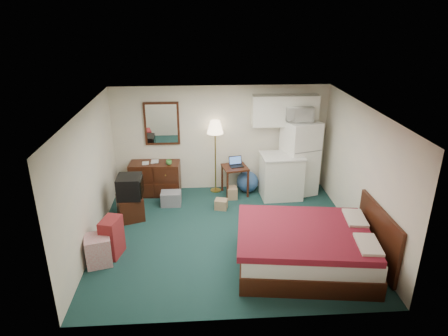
{
  "coord_description": "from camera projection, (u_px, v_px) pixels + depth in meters",
  "views": [
    {
      "loc": [
        -0.51,
        -6.69,
        4.13
      ],
      "look_at": [
        -0.04,
        0.49,
        1.22
      ],
      "focal_mm": 32.0,
      "sensor_mm": 36.0,
      "label": 1
    }
  ],
  "objects": [
    {
      "name": "floor",
      "position": [
        228.0,
        235.0,
        7.77
      ],
      "size": [
        5.0,
        4.5,
        0.01
      ],
      "primitive_type": "cube",
      "color": "black",
      "rests_on": "ground"
    },
    {
      "name": "tv_stand",
      "position": [
        130.0,
        208.0,
        8.31
      ],
      "size": [
        0.64,
        0.67,
        0.49
      ],
      "primitive_type": null,
      "rotation": [
        0.0,
        0.0,
        0.33
      ],
      "color": "#34120E",
      "rests_on": "floor"
    },
    {
      "name": "kitchen_counter",
      "position": [
        281.0,
        177.0,
        9.19
      ],
      "size": [
        0.94,
        0.73,
        0.99
      ],
      "primitive_type": null,
      "rotation": [
        0.0,
        0.0,
        0.05
      ],
      "color": "white",
      "rests_on": "floor"
    },
    {
      "name": "mirror",
      "position": [
        162.0,
        124.0,
        9.12
      ],
      "size": [
        0.8,
        0.06,
        1.0
      ],
      "primitive_type": null,
      "color": "white",
      "rests_on": "walls"
    },
    {
      "name": "exercise_ball",
      "position": [
        247.0,
        182.0,
        9.52
      ],
      "size": [
        0.62,
        0.62,
        0.51
      ],
      "primitive_type": "sphere",
      "rotation": [
        0.0,
        0.0,
        0.23
      ],
      "color": "#2E5086",
      "rests_on": "floor"
    },
    {
      "name": "file_bin",
      "position": [
        171.0,
        198.0,
        8.91
      ],
      "size": [
        0.45,
        0.34,
        0.31
      ],
      "primitive_type": null,
      "rotation": [
        0.0,
        0.0,
        -0.01
      ],
      "color": "gray",
      "rests_on": "floor"
    },
    {
      "name": "desk",
      "position": [
        235.0,
        180.0,
        9.36
      ],
      "size": [
        0.64,
        0.64,
        0.7
      ],
      "primitive_type": null,
      "rotation": [
        0.0,
        0.0,
        0.19
      ],
      "color": "#34120E",
      "rests_on": "floor"
    },
    {
      "name": "mug",
      "position": [
        169.0,
        162.0,
        9.08
      ],
      "size": [
        0.15,
        0.13,
        0.14
      ],
      "primitive_type": "imported",
      "rotation": [
        0.0,
        0.0,
        -0.15
      ],
      "color": "#48923B",
      "rests_on": "dresser"
    },
    {
      "name": "walls",
      "position": [
        228.0,
        176.0,
        7.3
      ],
      "size": [
        5.01,
        4.51,
        2.5
      ],
      "color": "beige",
      "rests_on": "floor"
    },
    {
      "name": "laptop",
      "position": [
        237.0,
        162.0,
        9.2
      ],
      "size": [
        0.35,
        0.3,
        0.21
      ],
      "primitive_type": null,
      "rotation": [
        0.0,
        0.0,
        0.2
      ],
      "color": "black",
      "rests_on": "desk"
    },
    {
      "name": "upper_cabinets",
      "position": [
        285.0,
        110.0,
        9.04
      ],
      "size": [
        1.5,
        0.35,
        0.7
      ],
      "primitive_type": null,
      "color": "white",
      "rests_on": "walls"
    },
    {
      "name": "crt_tv",
      "position": [
        130.0,
        187.0,
        8.14
      ],
      "size": [
        0.5,
        0.54,
        0.46
      ],
      "primitive_type": null,
      "rotation": [
        0.0,
        0.0,
        0.01
      ],
      "color": "black",
      "rests_on": "tv_stand"
    },
    {
      "name": "bed",
      "position": [
        306.0,
        248.0,
        6.72
      ],
      "size": [
        2.39,
        1.97,
        0.7
      ],
      "primitive_type": null,
      "rotation": [
        0.0,
        0.0,
        -0.13
      ],
      "color": "#4F1419",
      "rests_on": "floor"
    },
    {
      "name": "cardboard_box_a",
      "position": [
        221.0,
        204.0,
        8.75
      ],
      "size": [
        0.31,
        0.28,
        0.22
      ],
      "primitive_type": null,
      "rotation": [
        0.0,
        0.0,
        -0.26
      ],
      "color": "#916E59",
      "rests_on": "floor"
    },
    {
      "name": "retail_box",
      "position": [
        98.0,
        250.0,
        6.83
      ],
      "size": [
        0.51,
        0.51,
        0.52
      ],
      "primitive_type": null,
      "rotation": [
        0.0,
        0.0,
        0.26
      ],
      "color": "silver",
      "rests_on": "floor"
    },
    {
      "name": "microwave",
      "position": [
        299.0,
        112.0,
        8.88
      ],
      "size": [
        0.62,
        0.37,
        0.41
      ],
      "primitive_type": "imported",
      "rotation": [
        0.0,
        0.0,
        -0.05
      ],
      "color": "white",
      "rests_on": "fridge"
    },
    {
      "name": "suitcase",
      "position": [
        112.0,
        237.0,
        7.03
      ],
      "size": [
        0.38,
        0.5,
        0.72
      ],
      "primitive_type": null,
      "rotation": [
        0.0,
        0.0,
        -0.25
      ],
      "color": "maroon",
      "rests_on": "floor"
    },
    {
      "name": "book_a",
      "position": [
        142.0,
        159.0,
        9.12
      ],
      "size": [
        0.15,
        0.03,
        0.21
      ],
      "primitive_type": "imported",
      "rotation": [
        0.0,
        0.0,
        0.08
      ],
      "color": "#916E59",
      "rests_on": "dresser"
    },
    {
      "name": "dresser",
      "position": [
        155.0,
        178.0,
        9.36
      ],
      "size": [
        1.18,
        0.59,
        0.78
      ],
      "primitive_type": null,
      "rotation": [
        0.0,
        0.0,
        -0.06
      ],
      "color": "#34120E",
      "rests_on": "floor"
    },
    {
      "name": "headboard",
      "position": [
        378.0,
        236.0,
        6.72
      ],
      "size": [
        0.06,
        1.56,
        1.0
      ],
      "primitive_type": null,
      "color": "#34120E",
      "rests_on": "walls"
    },
    {
      "name": "ceiling",
      "position": [
        228.0,
        109.0,
        6.83
      ],
      "size": [
        5.0,
        4.5,
        0.01
      ],
      "primitive_type": "cube",
      "color": "beige",
      "rests_on": "walls"
    },
    {
      "name": "book_b",
      "position": [
        151.0,
        157.0,
        9.21
      ],
      "size": [
        0.18,
        0.03,
        0.24
      ],
      "primitive_type": "imported",
      "rotation": [
        0.0,
        0.0,
        0.03
      ],
      "color": "#916E59",
      "rests_on": "dresser"
    },
    {
      "name": "fridge",
      "position": [
        299.0,
        157.0,
        9.29
      ],
      "size": [
        0.89,
        0.89,
        1.75
      ],
      "primitive_type": null,
      "rotation": [
        0.0,
        0.0,
        0.29
      ],
      "color": "white",
      "rests_on": "floor"
    },
    {
      "name": "cardboard_box_b",
      "position": [
        232.0,
        193.0,
        9.23
      ],
      "size": [
        0.23,
        0.27,
        0.27
      ],
      "primitive_type": null,
      "rotation": [
        0.0,
        0.0,
        0.02
      ],
      "color": "#916E59",
      "rests_on": "floor"
    },
    {
      "name": "floor_lamp",
      "position": [
        215.0,
        157.0,
        9.33
      ],
      "size": [
        0.43,
        0.43,
        1.74
      ],
      "primitive_type": null,
      "rotation": [
        0.0,
        0.0,
        0.14
      ],
      "color": "#B5953F",
      "rests_on": "floor"
    }
  ]
}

